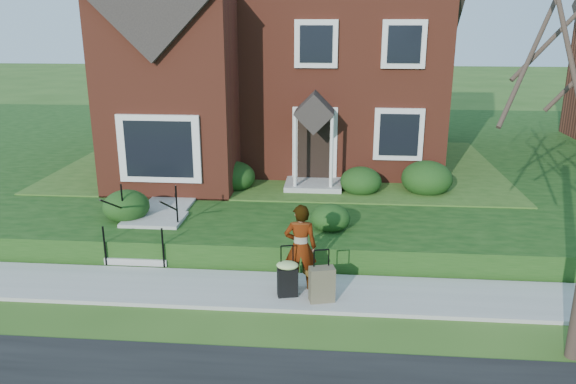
# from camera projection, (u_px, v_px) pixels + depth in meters

# --- Properties ---
(ground) EXTENTS (120.00, 120.00, 0.00)m
(ground) POSITION_uv_depth(u_px,v_px,m) (242.00, 292.00, 11.28)
(ground) COLOR #2D5119
(ground) RESTS_ON ground
(sidewalk) EXTENTS (60.00, 1.60, 0.08)m
(sidewalk) POSITION_uv_depth(u_px,v_px,m) (242.00, 290.00, 11.27)
(sidewalk) COLOR #9E9B93
(sidewalk) RESTS_ON ground
(terrace) EXTENTS (44.00, 20.00, 0.60)m
(terrace) POSITION_uv_depth(u_px,v_px,m) (393.00, 156.00, 21.25)
(terrace) COLOR #12370F
(terrace) RESTS_ON ground
(walkway) EXTENTS (1.20, 6.00, 0.06)m
(walkway) POSITION_uv_depth(u_px,v_px,m) (184.00, 188.00, 16.06)
(walkway) COLOR #9E9B93
(walkway) RESTS_ON terrace
(main_house) EXTENTS (10.40, 10.20, 9.40)m
(main_house) POSITION_uv_depth(u_px,v_px,m) (279.00, 19.00, 18.91)
(main_house) COLOR maroon
(main_house) RESTS_ON terrace
(front_steps) EXTENTS (1.40, 2.02, 1.50)m
(front_steps) POSITION_uv_depth(u_px,v_px,m) (149.00, 233.00, 13.10)
(front_steps) COLOR #9E9B93
(front_steps) RESTS_ON ground
(foundation_shrubs) EXTENTS (9.89, 4.55, 1.09)m
(foundation_shrubs) POSITION_uv_depth(u_px,v_px,m) (256.00, 177.00, 15.56)
(foundation_shrubs) COLOR #103610
(foundation_shrubs) RESTS_ON terrace
(woman) EXTENTS (0.66, 0.46, 1.76)m
(woman) POSITION_uv_depth(u_px,v_px,m) (300.00, 247.00, 11.02)
(woman) COLOR #999999
(woman) RESTS_ON sidewalk
(suitcase_black) EXTENTS (0.50, 0.44, 1.03)m
(suitcase_black) POSITION_uv_depth(u_px,v_px,m) (287.00, 277.00, 10.83)
(suitcase_black) COLOR black
(suitcase_black) RESTS_ON sidewalk
(suitcase_olive) EXTENTS (0.53, 0.37, 1.03)m
(suitcase_olive) POSITION_uv_depth(u_px,v_px,m) (322.00, 284.00, 10.65)
(suitcase_olive) COLOR brown
(suitcase_olive) RESTS_ON sidewalk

